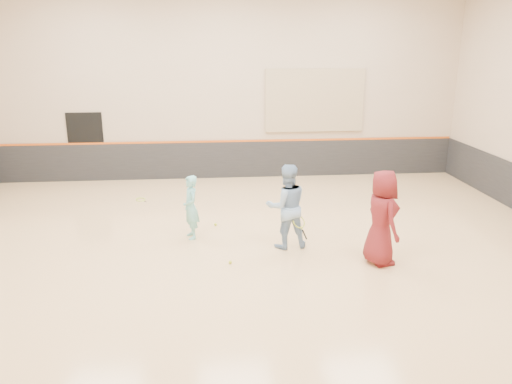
{
  "coord_description": "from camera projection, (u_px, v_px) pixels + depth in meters",
  "views": [
    {
      "loc": [
        -0.55,
        -10.0,
        4.29
      ],
      "look_at": [
        0.4,
        0.4,
        1.15
      ],
      "focal_mm": 35.0,
      "sensor_mm": 36.0,
      "label": 1
    }
  ],
  "objects": [
    {
      "name": "ball_under_racket",
      "position": [
        230.0,
        262.0,
        10.06
      ],
      "size": [
        0.07,
        0.07,
        0.07
      ],
      "primitive_type": "sphere",
      "color": "#D1DC33",
      "rests_on": "floor"
    },
    {
      "name": "held_racket",
      "position": [
        299.0,
        222.0,
        10.57
      ],
      "size": [
        0.46,
        0.46,
        0.54
      ],
      "primitive_type": null,
      "color": "#B0C02A",
      "rests_on": "instructor"
    },
    {
      "name": "accent_stripe",
      "position": [
        228.0,
        141.0,
        16.15
      ],
      "size": [
        14.9,
        0.03,
        0.06
      ],
      "primitive_type": "cube",
      "color": "#D85914",
      "rests_on": "wall_back"
    },
    {
      "name": "acoustic_panel",
      "position": [
        315.0,
        100.0,
        16.02
      ],
      "size": [
        3.2,
        0.08,
        2.0
      ],
      "primitive_type": "cube",
      "color": "tan",
      "rests_on": "wall_back"
    },
    {
      "name": "instructor",
      "position": [
        287.0,
        206.0,
        10.66
      ],
      "size": [
        0.98,
        0.81,
        1.85
      ],
      "primitive_type": "imported",
      "rotation": [
        0.0,
        0.0,
        3.26
      ],
      "color": "#85A6CD",
      "rests_on": "floor"
    },
    {
      "name": "ball_beside_spare",
      "position": [
        215.0,
        224.0,
        12.15
      ],
      "size": [
        0.07,
        0.07,
        0.07
      ],
      "primitive_type": "sphere",
      "color": "#D0E936",
      "rests_on": "floor"
    },
    {
      "name": "doorway",
      "position": [
        87.0,
        147.0,
        15.82
      ],
      "size": [
        1.1,
        0.05,
        2.2
      ],
      "primitive_type": "cube",
      "color": "black",
      "rests_on": "floor"
    },
    {
      "name": "ball_in_hand",
      "position": [
        392.0,
        212.0,
        9.63
      ],
      "size": [
        0.07,
        0.07,
        0.07
      ],
      "primitive_type": "sphere",
      "color": "#DAE936",
      "rests_on": "young_man"
    },
    {
      "name": "room",
      "position": [
        239.0,
        213.0,
        10.59
      ],
      "size": [
        15.04,
        12.04,
        6.22
      ],
      "color": "tan",
      "rests_on": "ground"
    },
    {
      "name": "wainscot_back",
      "position": [
        229.0,
        160.0,
        16.34
      ],
      "size": [
        14.9,
        0.04,
        1.2
      ],
      "primitive_type": "cube",
      "color": "#232326",
      "rests_on": "floor"
    },
    {
      "name": "spare_racket",
      "position": [
        141.0,
        199.0,
        14.13
      ],
      "size": [
        0.62,
        0.62,
        0.09
      ],
      "primitive_type": null,
      "color": "#B3DE30",
      "rests_on": "floor"
    },
    {
      "name": "girl",
      "position": [
        191.0,
        207.0,
        11.22
      ],
      "size": [
        0.48,
        0.61,
        1.46
      ],
      "primitive_type": "imported",
      "rotation": [
        0.0,
        0.0,
        -1.3
      ],
      "color": "#77CFCD",
      "rests_on": "floor"
    },
    {
      "name": "young_man",
      "position": [
        382.0,
        218.0,
        9.86
      ],
      "size": [
        0.77,
        1.03,
        1.93
      ],
      "primitive_type": "imported",
      "rotation": [
        0.0,
        0.0,
        1.75
      ],
      "color": "maroon",
      "rests_on": "floor"
    }
  ]
}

